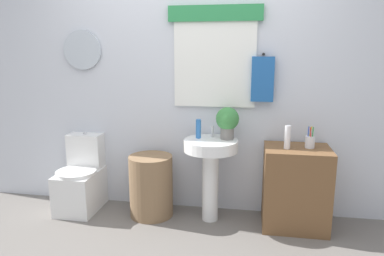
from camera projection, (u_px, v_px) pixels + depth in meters
name	position (u px, v px, depth m)	size (l,w,h in m)	color
back_wall	(190.00, 76.00, 3.39)	(4.40, 0.18, 2.60)	silver
toilet	(82.00, 181.00, 3.52)	(0.38, 0.51, 0.75)	white
laundry_hamper	(151.00, 186.00, 3.37)	(0.41, 0.41, 0.58)	#846647
pedestal_sink	(211.00, 161.00, 3.22)	(0.49, 0.49, 0.76)	white
faucet	(212.00, 132.00, 3.28)	(0.03, 0.03, 0.10)	silver
wooden_cabinet	(295.00, 188.00, 3.13)	(0.56, 0.44, 0.72)	brown
soap_bottle	(198.00, 129.00, 3.22)	(0.05, 0.05, 0.17)	#2D6BB7
potted_plant	(227.00, 121.00, 3.17)	(0.21, 0.21, 0.29)	slate
lotion_bottle	(287.00, 137.00, 3.01)	(0.05, 0.05, 0.20)	white
toothbrush_cup	(310.00, 142.00, 3.05)	(0.08, 0.08, 0.19)	silver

